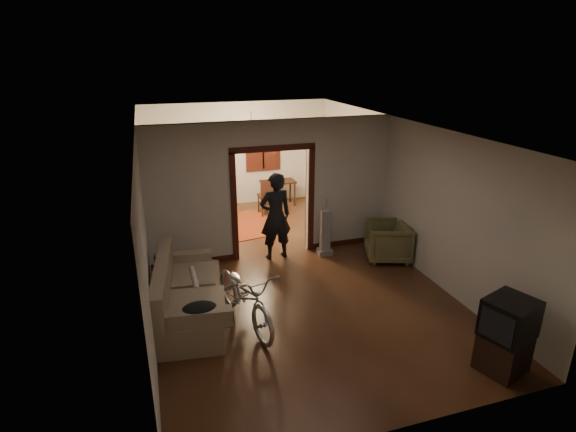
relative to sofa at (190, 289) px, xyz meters
name	(u,v)px	position (x,y,z in m)	size (l,w,h in m)	color
floor	(283,268)	(1.92, 1.22, -0.50)	(5.00, 8.50, 0.01)	#391E12
ceiling	(283,125)	(1.92, 1.22, 2.30)	(5.00, 8.50, 0.01)	white
wall_back	(238,154)	(1.92, 5.47, 0.90)	(5.00, 0.02, 2.80)	beige
wall_left	(144,214)	(-0.58, 1.22, 0.90)	(0.02, 8.50, 2.80)	beige
wall_right	(401,189)	(4.42, 1.22, 0.90)	(0.02, 8.50, 2.80)	beige
partition_wall	(272,190)	(1.92, 1.97, 0.90)	(5.00, 0.14, 2.80)	beige
door_casing	(273,204)	(1.92, 1.97, 0.60)	(1.74, 0.20, 2.32)	#39140D
far_window	(263,148)	(2.62, 5.43, 1.05)	(0.98, 0.06, 1.28)	black
chandelier	(251,129)	(1.92, 3.72, 1.85)	(0.24, 0.24, 0.24)	#FFE0A5
light_switch	(322,193)	(2.97, 1.89, 0.75)	(0.08, 0.01, 0.12)	silver
sofa	(190,289)	(0.00, 0.00, 0.00)	(0.98, 2.18, 1.00)	#7A6C51
rolled_paper	(194,278)	(0.10, 0.30, 0.03)	(0.10, 0.10, 0.77)	beige
jacket	(199,308)	(0.05, -0.91, 0.18)	(0.48, 0.36, 0.14)	black
bicycle	(245,295)	(0.79, -0.44, -0.01)	(0.66, 1.88, 0.99)	silver
armchair	(388,241)	(4.07, 0.98, -0.11)	(0.84, 0.87, 0.79)	brown
tv_stand	(503,352)	(3.83, -2.53, -0.24)	(0.57, 0.52, 0.52)	black
crt_tv	(510,318)	(3.83, -2.53, 0.28)	(0.61, 0.54, 0.52)	black
vacuum	(325,233)	(2.93, 1.58, -0.01)	(0.30, 0.24, 0.97)	gray
person	(275,216)	(1.91, 1.74, 0.40)	(0.66, 0.43, 1.81)	black
oriental_rug	(247,224)	(1.75, 3.76, -0.49)	(1.42, 1.86, 0.01)	maroon
locker	(195,180)	(0.68, 4.88, 0.44)	(0.94, 0.52, 1.88)	#2B3721
globe	(192,141)	(0.68, 4.88, 1.44)	(0.27, 0.27, 0.27)	#1E5972
desk	(278,193)	(2.90, 4.97, -0.16)	(0.93, 0.52, 0.69)	black
desk_chair	(267,196)	(2.43, 4.35, 0.00)	(0.45, 0.45, 1.00)	black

